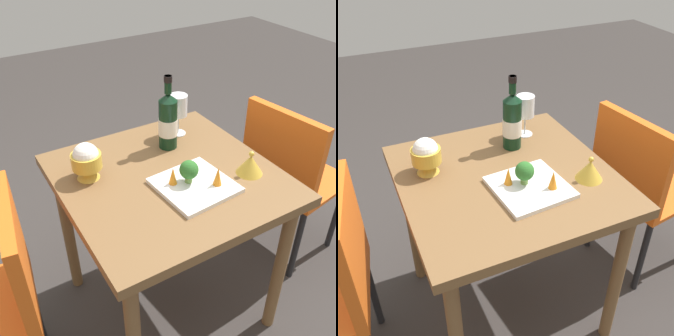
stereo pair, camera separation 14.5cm
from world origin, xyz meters
TOP-DOWN VIEW (x-y plane):
  - ground_plane at (0.00, 0.00)m, footprint 8.00×8.00m
  - dining_table at (0.00, 0.00)m, footprint 0.77×0.77m
  - chair_by_wall at (0.65, -0.01)m, footprint 0.45×0.45m
  - wine_bottle at (0.10, 0.17)m, footprint 0.08×0.08m
  - wine_glass at (0.20, 0.24)m, footprint 0.08×0.08m
  - rice_bowl at (-0.26, 0.14)m, footprint 0.11×0.11m
  - rice_bowl_lid at (0.27, -0.15)m, footprint 0.10×0.10m
  - serving_plate at (0.04, -0.11)m, footprint 0.27×0.27m
  - broccoli_floret at (0.03, -0.09)m, footprint 0.07×0.07m
  - carrot_garnish_left at (-0.02, -0.07)m, footprint 0.03×0.03m
  - carrot_garnish_right at (0.11, -0.16)m, footprint 0.03×0.03m

SIDE VIEW (x-z plane):
  - ground_plane at x=0.00m, z-range 0.00..0.00m
  - chair_by_wall at x=0.65m, z-range 0.10..0.95m
  - dining_table at x=0.00m, z-range 0.26..1.00m
  - serving_plate at x=0.04m, z-range 0.73..0.75m
  - rice_bowl_lid at x=0.27m, z-range 0.73..0.82m
  - carrot_garnish_left at x=-0.02m, z-range 0.75..0.82m
  - carrot_garnish_right at x=0.11m, z-range 0.75..0.82m
  - broccoli_floret at x=0.03m, z-range 0.76..0.84m
  - rice_bowl at x=-0.26m, z-range 0.74..0.88m
  - wine_bottle at x=0.10m, z-range 0.70..1.00m
  - wine_glass at x=0.20m, z-range 0.77..0.95m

